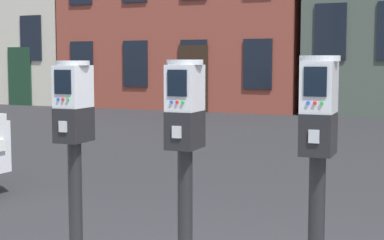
% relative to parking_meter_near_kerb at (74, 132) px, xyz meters
% --- Properties ---
extents(parking_meter_near_kerb, '(0.23, 0.26, 1.48)m').
position_rel_parking_meter_near_kerb_xyz_m(parking_meter_near_kerb, '(0.00, 0.00, 0.00)').
color(parking_meter_near_kerb, black).
rests_on(parking_meter_near_kerb, sidewalk_slab).
extents(parking_meter_twin_adjacent, '(0.23, 0.26, 1.49)m').
position_rel_parking_meter_near_kerb_xyz_m(parking_meter_twin_adjacent, '(0.79, 0.00, 0.00)').
color(parking_meter_twin_adjacent, black).
rests_on(parking_meter_twin_adjacent, sidewalk_slab).
extents(parking_meter_end_of_row, '(0.23, 0.26, 1.51)m').
position_rel_parking_meter_near_kerb_xyz_m(parking_meter_end_of_row, '(1.59, 0.00, 0.02)').
color(parking_meter_end_of_row, black).
rests_on(parking_meter_end_of_row, sidewalk_slab).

